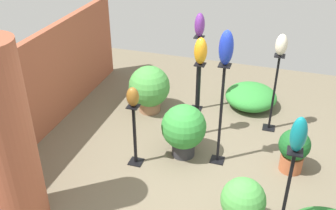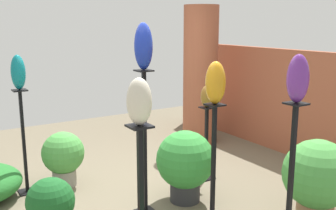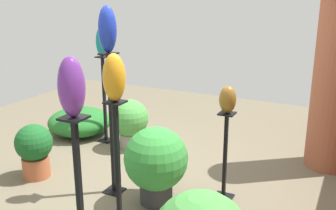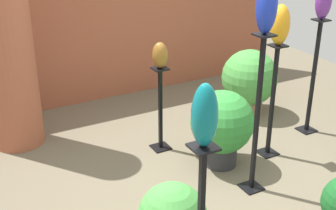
{
  "view_description": "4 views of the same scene",
  "coord_description": "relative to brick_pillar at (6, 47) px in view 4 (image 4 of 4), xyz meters",
  "views": [
    {
      "loc": [
        -4.27,
        -0.94,
        3.67
      ],
      "look_at": [
        -0.23,
        0.35,
        1.2
      ],
      "focal_mm": 42.0,
      "sensor_mm": 36.0,
      "label": 1
    },
    {
      "loc": [
        3.87,
        -2.12,
        2.03
      ],
      "look_at": [
        0.27,
        0.14,
        1.14
      ],
      "focal_mm": 42.0,
      "sensor_mm": 36.0,
      "label": 2
    },
    {
      "loc": [
        3.66,
        2.08,
        2.19
      ],
      "look_at": [
        0.13,
        0.32,
        1.01
      ],
      "focal_mm": 42.0,
      "sensor_mm": 36.0,
      "label": 3
    },
    {
      "loc": [
        -2.19,
        -3.24,
        2.63
      ],
      "look_at": [
        -0.24,
        0.33,
        0.81
      ],
      "focal_mm": 50.0,
      "sensor_mm": 36.0,
      "label": 4
    }
  ],
  "objects": [
    {
      "name": "art_vase_bronze",
      "position": [
        1.39,
        -0.93,
        -0.05
      ],
      "size": [
        0.16,
        0.17,
        0.28
      ],
      "primitive_type": "ellipsoid",
      "color": "brown",
      "rests_on": "pedestal_bronze"
    },
    {
      "name": "pedestal_amber",
      "position": [
        2.38,
        -1.61,
        -0.58
      ],
      "size": [
        0.2,
        0.2,
        1.26
      ],
      "color": "black",
      "rests_on": "ground"
    },
    {
      "name": "pedestal_cobalt",
      "position": [
        1.8,
        -2.07,
        -0.43
      ],
      "size": [
        0.2,
        0.2,
        1.56
      ],
      "color": "black",
      "rests_on": "ground"
    },
    {
      "name": "brick_pillar",
      "position": [
        0.0,
        0.0,
        0.0
      ],
      "size": [
        0.58,
        0.58,
        2.31
      ],
      "primitive_type": "cylinder",
      "color": "#9E5138",
      "rests_on": "ground"
    },
    {
      "name": "art_vase_amber",
      "position": [
        2.38,
        -1.61,
        0.31
      ],
      "size": [
        0.2,
        0.2,
        0.41
      ],
      "primitive_type": "ellipsoid",
      "color": "orange",
      "rests_on": "pedestal_amber"
    },
    {
      "name": "pedestal_bronze",
      "position": [
        1.39,
        -0.93,
        -0.72
      ],
      "size": [
        0.2,
        0.2,
        0.97
      ],
      "color": "black",
      "rests_on": "ground"
    },
    {
      "name": "art_vase_cobalt",
      "position": [
        1.8,
        -2.07,
        0.64
      ],
      "size": [
        0.18,
        0.19,
        0.47
      ],
      "primitive_type": "ellipsoid",
      "color": "#192D9E",
      "rests_on": "pedestal_cobalt"
    },
    {
      "name": "brick_wall_back",
      "position": [
        1.41,
        0.8,
        -0.34
      ],
      "size": [
        5.6,
        0.12,
        1.63
      ],
      "primitive_type": "cube",
      "color": "#9E5138",
      "rests_on": "ground"
    },
    {
      "name": "potted_plant_back_center",
      "position": [
        1.79,
        -1.54,
        -0.69
      ],
      "size": [
        0.67,
        0.67,
        0.83
      ],
      "color": "#2D2D33",
      "rests_on": "ground"
    },
    {
      "name": "potted_plant_front_left",
      "position": [
        2.86,
        -0.61,
        -0.69
      ],
      "size": [
        0.73,
        0.73,
        0.86
      ],
      "color": "#936B4C",
      "rests_on": "ground"
    },
    {
      "name": "art_vase_violet",
      "position": [
        3.17,
        -1.4,
        0.43
      ],
      "size": [
        0.19,
        0.17,
        0.4
      ],
      "primitive_type": "ellipsoid",
      "color": "#6B2D8C",
      "rests_on": "pedestal_violet"
    },
    {
      "name": "pedestal_violet",
      "position": [
        3.17,
        -1.4,
        -0.52
      ],
      "size": [
        0.2,
        0.2,
        1.39
      ],
      "color": "black",
      "rests_on": "ground"
    },
    {
      "name": "art_vase_teal",
      "position": [
        0.58,
        -3.04,
        0.32
      ],
      "size": [
        0.16,
        0.16,
        0.4
      ],
      "primitive_type": "ellipsoid",
      "color": "#0F727A",
      "rests_on": "pedestal_teal"
    },
    {
      "name": "ground_plane",
      "position": [
        1.41,
        -1.85,
        -1.16
      ],
      "size": [
        8.0,
        8.0,
        0.0
      ],
      "primitive_type": "plane",
      "color": "#6B604C"
    }
  ]
}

